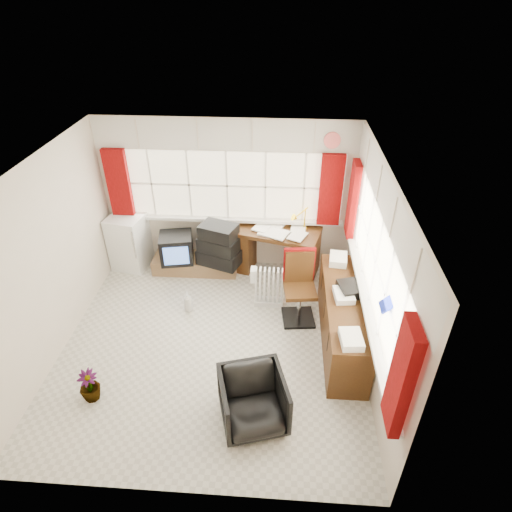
{
  "coord_description": "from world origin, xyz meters",
  "views": [
    {
      "loc": [
        0.87,
        -4.13,
        4.23
      ],
      "look_at": [
        0.55,
        0.55,
        1.1
      ],
      "focal_mm": 30.0,
      "sensor_mm": 36.0,
      "label": 1
    }
  ],
  "objects": [
    {
      "name": "window_back",
      "position": [
        0.0,
        1.94,
        0.95
      ],
      "size": [
        3.7,
        0.12,
        3.6
      ],
      "color": "#FFF0C9",
      "rests_on": "room_walls"
    },
    {
      "name": "flower_vase",
      "position": [
        -1.3,
        -0.97,
        0.21
      ],
      "size": [
        0.24,
        0.24,
        0.43
      ],
      "primitive_type": "imported",
      "rotation": [
        0.0,
        0.0,
        -0.01
      ],
      "color": "black",
      "rests_on": "ground"
    },
    {
      "name": "desk_lamp",
      "position": [
        1.24,
        1.87,
        1.07
      ],
      "size": [
        0.17,
        0.15,
        0.4
      ],
      "color": "#DAAE09",
      "rests_on": "desk"
    },
    {
      "name": "crt_tv",
      "position": [
        -0.82,
        1.63,
        0.48
      ],
      "size": [
        0.6,
        0.57,
        0.47
      ],
      "color": "black",
      "rests_on": "tv_bench"
    },
    {
      "name": "tv_bench",
      "position": [
        -0.55,
        1.72,
        0.12
      ],
      "size": [
        1.4,
        0.5,
        0.25
      ],
      "primitive_type": "cube",
      "color": "olive",
      "rests_on": "ground"
    },
    {
      "name": "desk",
      "position": [
        0.79,
        1.8,
        0.44
      ],
      "size": [
        1.5,
        1.01,
        0.83
      ],
      "color": "#4A2E11",
      "rests_on": "ground"
    },
    {
      "name": "task_chair",
      "position": [
        1.15,
        0.71,
        0.57
      ],
      "size": [
        0.5,
        0.52,
        1.08
      ],
      "color": "black",
      "rests_on": "ground"
    },
    {
      "name": "curtains",
      "position": [
        0.92,
        0.93,
        1.46
      ],
      "size": [
        3.83,
        3.83,
        1.15
      ],
      "color": "maroon",
      "rests_on": "room_walls"
    },
    {
      "name": "window_right",
      "position": [
        1.94,
        0.0,
        0.95
      ],
      "size": [
        0.12,
        3.7,
        3.6
      ],
      "color": "#FFF0C9",
      "rests_on": "room_walls"
    },
    {
      "name": "mini_fridge",
      "position": [
        -1.66,
        1.8,
        0.47
      ],
      "size": [
        0.65,
        0.65,
        0.94
      ],
      "color": "white",
      "rests_on": "ground"
    },
    {
      "name": "office_chair",
      "position": [
        0.63,
        -1.14,
        0.33
      ],
      "size": [
        0.87,
        0.88,
        0.65
      ],
      "primitive_type": "imported",
      "rotation": [
        0.0,
        0.0,
        0.28
      ],
      "color": "black",
      "rests_on": "ground"
    },
    {
      "name": "file_tray",
      "position": [
        1.78,
        0.31,
        0.81
      ],
      "size": [
        0.34,
        0.4,
        0.11
      ],
      "primitive_type": "cube",
      "rotation": [
        0.0,
        0.0,
        0.26
      ],
      "color": "black",
      "rests_on": "credenza"
    },
    {
      "name": "spray_bottle_b",
      "position": [
        -0.33,
        1.62,
        0.08
      ],
      "size": [
        0.09,
        0.09,
        0.17
      ],
      "primitive_type": "imported",
      "rotation": [
        0.0,
        0.0,
        -0.14
      ],
      "color": "#95DFCF",
      "rests_on": "ground"
    },
    {
      "name": "room_walls",
      "position": [
        0.0,
        0.0,
        1.5
      ],
      "size": [
        4.0,
        4.0,
        4.0
      ],
      "color": "beige",
      "rests_on": "ground"
    },
    {
      "name": "ground",
      "position": [
        0.0,
        0.0,
        0.0
      ],
      "size": [
        4.0,
        4.0,
        0.0
      ],
      "primitive_type": "plane",
      "color": "beige",
      "rests_on": "ground"
    },
    {
      "name": "spray_bottle_a",
      "position": [
        -0.47,
        0.68,
        0.17
      ],
      "size": [
        0.16,
        0.16,
        0.33
      ],
      "primitive_type": "imported",
      "rotation": [
        0.0,
        0.0,
        0.28
      ],
      "color": "silver",
      "rests_on": "ground"
    },
    {
      "name": "hifi_stack",
      "position": [
        -0.11,
        1.6,
        0.58
      ],
      "size": [
        0.77,
        0.63,
        0.7
      ],
      "color": "black",
      "rests_on": "tv_bench"
    },
    {
      "name": "overhead_cabinets",
      "position": [
        0.98,
        0.98,
        2.25
      ],
      "size": [
        3.98,
        3.98,
        0.48
      ],
      "color": "beige",
      "rests_on": "room_walls"
    },
    {
      "name": "radiator",
      "position": [
        0.72,
        0.9,
        0.26
      ],
      "size": [
        0.44,
        0.18,
        0.65
      ],
      "color": "white",
      "rests_on": "ground"
    },
    {
      "name": "credenza",
      "position": [
        1.73,
        0.2,
        0.39
      ],
      "size": [
        0.5,
        2.0,
        0.85
      ],
      "color": "#4A2E11",
      "rests_on": "ground"
    }
  ]
}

